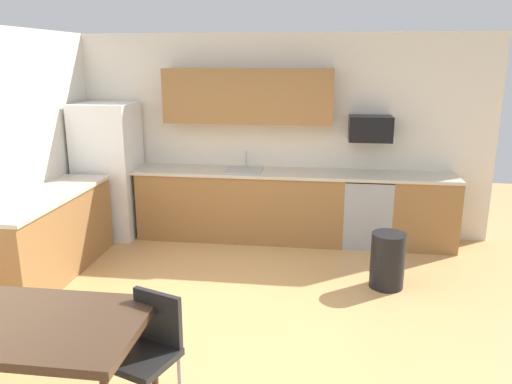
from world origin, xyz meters
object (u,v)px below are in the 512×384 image
object	(u,v)px
trash_bin	(387,260)
oven_range	(366,210)
refrigerator	(109,170)
microwave	(370,129)
dining_table	(34,330)
chair_near_table	(149,346)

from	to	relation	value
trash_bin	oven_range	bearing A→B (deg)	95.72
refrigerator	microwave	size ratio (longest dim) A/B	3.35
refrigerator	dining_table	size ratio (longest dim) A/B	1.29
refrigerator	chair_near_table	xyz separation A→B (m)	(1.75, -3.45, -0.40)
oven_range	chair_near_table	distance (m)	3.92
dining_table	chair_near_table	xyz separation A→B (m)	(0.68, 0.20, -0.19)
trash_bin	chair_near_table	bearing A→B (deg)	-129.54
oven_range	refrigerator	bearing A→B (deg)	-178.68
chair_near_table	dining_table	bearing A→B (deg)	-163.44
microwave	trash_bin	distance (m)	1.86
microwave	chair_near_table	world-z (taller)	microwave
refrigerator	chair_near_table	world-z (taller)	refrigerator
dining_table	trash_bin	bearing A→B (deg)	43.96
dining_table	refrigerator	bearing A→B (deg)	106.35
chair_near_table	trash_bin	distance (m)	2.89
microwave	trash_bin	world-z (taller)	microwave
microwave	dining_table	bearing A→B (deg)	-121.91
refrigerator	oven_range	size ratio (longest dim) A/B	1.99
refrigerator	microwave	distance (m)	3.52
oven_range	chair_near_table	xyz separation A→B (m)	(-1.71, -3.53, 0.05)
oven_range	microwave	world-z (taller)	microwave
microwave	dining_table	world-z (taller)	microwave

